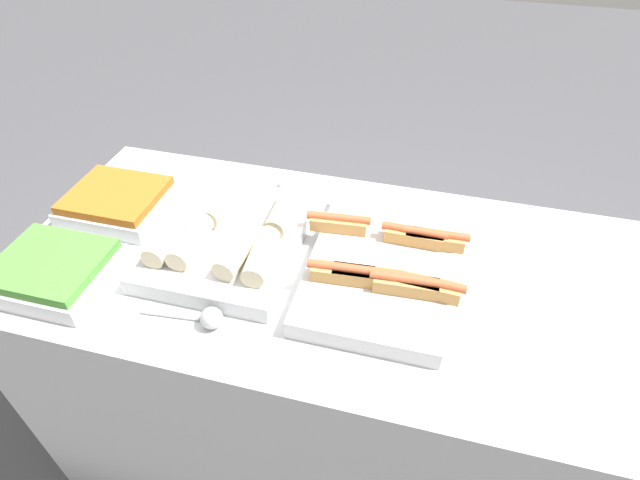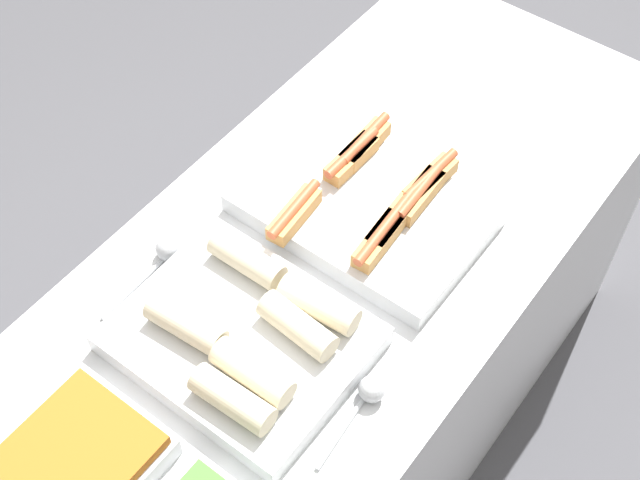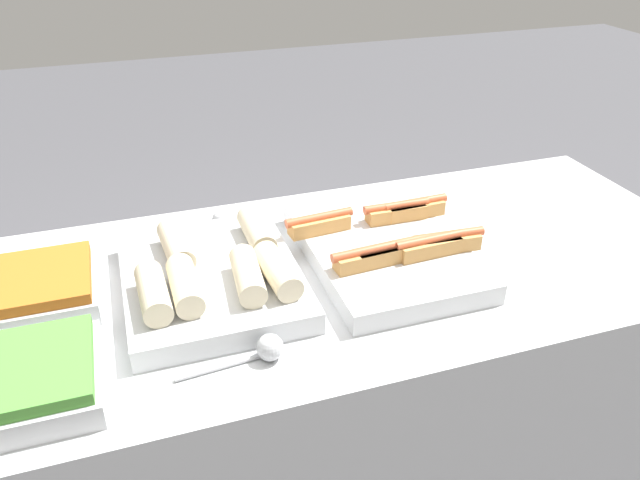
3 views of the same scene
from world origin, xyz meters
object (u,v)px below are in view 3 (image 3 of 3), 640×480
Objects in this scene: tray_side_back at (30,291)px; serving_spoon_far at (217,222)px; tray_side_front at (18,383)px; tray_hotdogs at (385,246)px; tray_wraps at (213,276)px; serving_spoon_near at (265,349)px.

tray_side_back is 0.48m from serving_spoon_far.
tray_side_front reaches higher than serving_spoon_far.
tray_wraps is at bearing -179.16° from tray_hotdogs.
serving_spoon_far is (0.44, 0.20, -0.01)m from tray_side_back.
tray_wraps is at bearing -10.84° from tray_side_back.
tray_side_front is 1.33× the size of serving_spoon_near.
tray_wraps is at bearing -102.07° from serving_spoon_far.
serving_spoon_near and serving_spoon_far have the same top height.
tray_hotdogs is 0.44m from serving_spoon_far.
tray_side_front is at bearing -131.41° from serving_spoon_far.
tray_side_back reaches higher than serving_spoon_far.
serving_spoon_far is (0.01, 0.53, -0.00)m from serving_spoon_near.
serving_spoon_near is at bearing -37.44° from tray_side_back.
tray_side_back is (0.00, 0.29, 0.00)m from tray_side_front.
tray_wraps is 1.66× the size of tray_side_front.
tray_wraps reaches higher than serving_spoon_far.
tray_wraps reaches higher than serving_spoon_near.
tray_hotdogs is 1.86× the size of tray_side_back.
serving_spoon_near is at bearing -4.70° from tray_side_front.
tray_side_back is (-0.79, 0.07, 0.00)m from tray_hotdogs.
tray_wraps is 2.22× the size of serving_spoon_near.
tray_wraps is at bearing 101.36° from serving_spoon_near.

